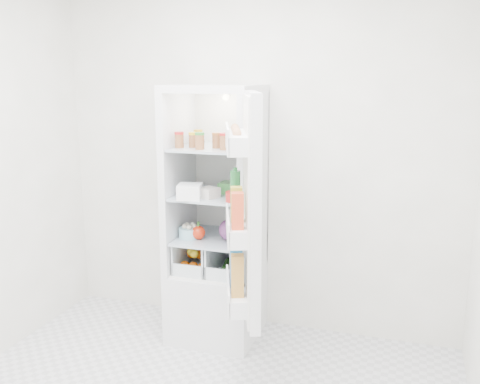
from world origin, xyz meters
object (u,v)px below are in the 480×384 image
(mushroom_bowl, at_px, (190,233))
(red_cabbage, at_px, (230,230))
(refrigerator, at_px, (219,245))
(fridge_door, at_px, (247,213))

(mushroom_bowl, bearing_deg, red_cabbage, 5.59)
(refrigerator, height_order, fridge_door, refrigerator)
(refrigerator, distance_m, fridge_door, 0.85)
(refrigerator, xyz_separation_m, fridge_door, (0.41, -0.62, 0.43))
(refrigerator, height_order, red_cabbage, refrigerator)
(red_cabbage, bearing_deg, refrigerator, 138.29)
(red_cabbage, height_order, mushroom_bowl, red_cabbage)
(red_cabbage, xyz_separation_m, mushroom_bowl, (-0.29, -0.03, -0.04))
(red_cabbage, xyz_separation_m, fridge_door, (0.29, -0.51, 0.27))
(refrigerator, xyz_separation_m, mushroom_bowl, (-0.17, -0.14, 0.12))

